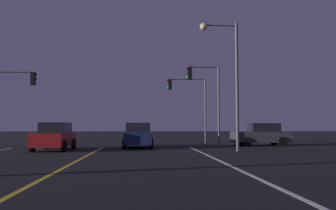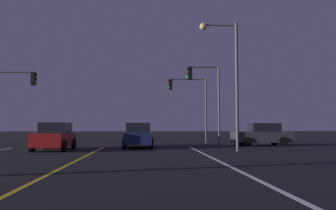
{
  "view_description": "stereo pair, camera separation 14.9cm",
  "coord_description": "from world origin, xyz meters",
  "px_view_note": "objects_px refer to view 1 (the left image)",
  "views": [
    {
      "loc": [
        2.84,
        0.61,
        1.48
      ],
      "look_at": [
        4.39,
        23.55,
        2.86
      ],
      "focal_mm": 37.54,
      "sensor_mm": 36.0,
      "label": 1
    },
    {
      "loc": [
        2.99,
        0.61,
        1.48
      ],
      "look_at": [
        4.39,
        23.55,
        2.86
      ],
      "focal_mm": 37.54,
      "sensor_mm": 36.0,
      "label": 2
    }
  ],
  "objects_px": {
    "traffic_light_near_left": "(10,90)",
    "street_lamp_right_far": "(228,69)",
    "car_oncoming": "(55,137)",
    "traffic_light_near_right": "(204,88)",
    "car_crossing_side": "(261,135)",
    "traffic_light_far_right": "(187,95)",
    "car_ahead_far": "(138,136)"
  },
  "relations": [
    {
      "from": "car_crossing_side",
      "to": "car_oncoming",
      "type": "relative_size",
      "value": 1.0
    },
    {
      "from": "traffic_light_near_right",
      "to": "traffic_light_near_left",
      "type": "distance_m",
      "value": 13.56
    },
    {
      "from": "traffic_light_near_left",
      "to": "traffic_light_near_right",
      "type": "bearing_deg",
      "value": 0.0
    },
    {
      "from": "car_oncoming",
      "to": "traffic_light_near_left",
      "type": "bearing_deg",
      "value": -125.64
    },
    {
      "from": "traffic_light_far_right",
      "to": "car_ahead_far",
      "type": "bearing_deg",
      "value": 54.69
    },
    {
      "from": "car_crossing_side",
      "to": "street_lamp_right_far",
      "type": "distance_m",
      "value": 8.13
    },
    {
      "from": "car_oncoming",
      "to": "car_ahead_far",
      "type": "xyz_separation_m",
      "value": [
        5.1,
        2.35,
        0.0
      ]
    },
    {
      "from": "car_ahead_far",
      "to": "traffic_light_far_right",
      "type": "relative_size",
      "value": 0.77
    },
    {
      "from": "street_lamp_right_far",
      "to": "traffic_light_far_right",
      "type": "bearing_deg",
      "value": -83.17
    },
    {
      "from": "traffic_light_near_right",
      "to": "car_oncoming",
      "type": "bearing_deg",
      "value": 15.49
    },
    {
      "from": "car_ahead_far",
      "to": "traffic_light_far_right",
      "type": "xyz_separation_m",
      "value": [
        4.15,
        5.86,
        3.35
      ]
    },
    {
      "from": "traffic_light_near_left",
      "to": "street_lamp_right_far",
      "type": "height_order",
      "value": "street_lamp_right_far"
    },
    {
      "from": "traffic_light_near_left",
      "to": "traffic_light_far_right",
      "type": "height_order",
      "value": "traffic_light_far_right"
    },
    {
      "from": "car_crossing_side",
      "to": "traffic_light_far_right",
      "type": "height_order",
      "value": "traffic_light_far_right"
    },
    {
      "from": "traffic_light_near_right",
      "to": "traffic_light_near_left",
      "type": "xyz_separation_m",
      "value": [
        -13.56,
        -0.0,
        -0.27
      ]
    },
    {
      "from": "car_oncoming",
      "to": "traffic_light_far_right",
      "type": "height_order",
      "value": "traffic_light_far_right"
    },
    {
      "from": "car_oncoming",
      "to": "car_ahead_far",
      "type": "height_order",
      "value": "same"
    },
    {
      "from": "traffic_light_near_left",
      "to": "car_crossing_side",
      "type": "bearing_deg",
      "value": 4.19
    },
    {
      "from": "car_oncoming",
      "to": "traffic_light_near_right",
      "type": "height_order",
      "value": "traffic_light_near_right"
    },
    {
      "from": "traffic_light_far_right",
      "to": "street_lamp_right_far",
      "type": "relative_size",
      "value": 0.74
    },
    {
      "from": "traffic_light_far_right",
      "to": "street_lamp_right_far",
      "type": "height_order",
      "value": "street_lamp_right_far"
    },
    {
      "from": "traffic_light_near_left",
      "to": "street_lamp_right_far",
      "type": "distance_m",
      "value": 14.95
    },
    {
      "from": "car_crossing_side",
      "to": "street_lamp_right_far",
      "type": "bearing_deg",
      "value": 55.98
    },
    {
      "from": "traffic_light_near_right",
      "to": "traffic_light_near_left",
      "type": "bearing_deg",
      "value": 0.0
    },
    {
      "from": "car_crossing_side",
      "to": "traffic_light_far_right",
      "type": "distance_m",
      "value": 7.42
    },
    {
      "from": "traffic_light_near_right",
      "to": "traffic_light_far_right",
      "type": "relative_size",
      "value": 1.03
    },
    {
      "from": "car_crossing_side",
      "to": "traffic_light_far_right",
      "type": "xyz_separation_m",
      "value": [
        -5.14,
        4.17,
        3.35
      ]
    },
    {
      "from": "car_oncoming",
      "to": "traffic_light_near_right",
      "type": "xyz_separation_m",
      "value": [
        9.78,
        2.71,
        3.4
      ]
    },
    {
      "from": "street_lamp_right_far",
      "to": "car_oncoming",
      "type": "bearing_deg",
      "value": -9.78
    },
    {
      "from": "car_oncoming",
      "to": "street_lamp_right_far",
      "type": "height_order",
      "value": "street_lamp_right_far"
    },
    {
      "from": "traffic_light_near_right",
      "to": "street_lamp_right_far",
      "type": "bearing_deg",
      "value": 98.43
    },
    {
      "from": "traffic_light_near_right",
      "to": "street_lamp_right_far",
      "type": "distance_m",
      "value": 4.61
    }
  ]
}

